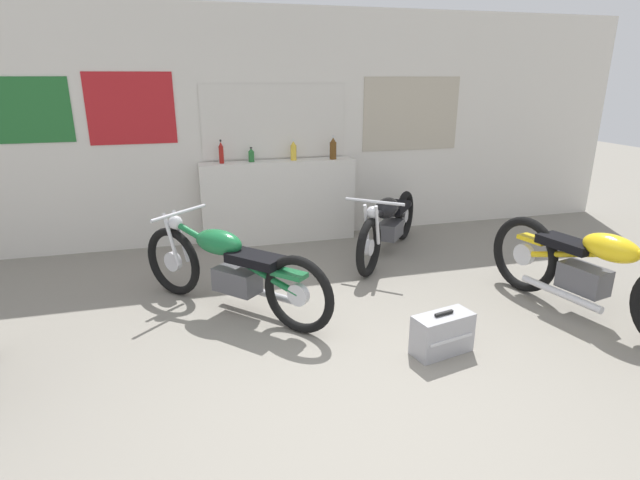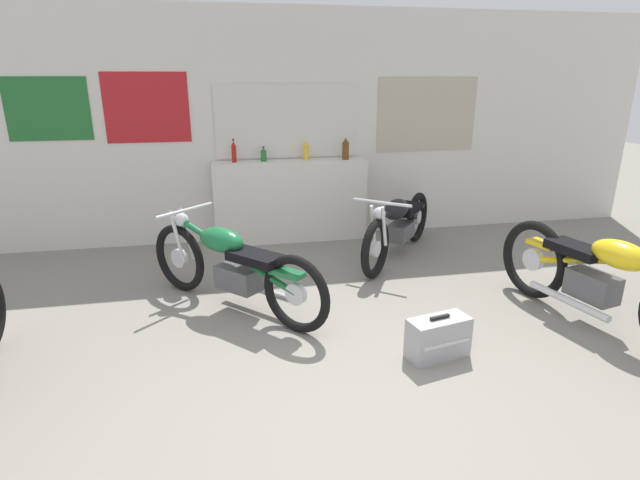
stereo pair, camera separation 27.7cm
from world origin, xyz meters
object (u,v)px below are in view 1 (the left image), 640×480
bottle_center (293,151)px  motorcycle_black (389,223)px  bottle_left_center (251,155)px  motorcycle_green (231,268)px  motorcycle_yellow (593,271)px  hard_case_silver (442,334)px  bottle_leftmost (221,153)px  bottle_right_center (333,149)px

bottle_center → motorcycle_black: bearing=-43.8°
bottle_left_center → motorcycle_green: 2.07m
motorcycle_yellow → bottle_center: bearing=124.5°
motorcycle_black → hard_case_silver: (-0.44, -2.13, -0.24)m
bottle_leftmost → motorcycle_yellow: size_ratio=0.13×
bottle_left_center → motorcycle_green: (-0.47, -1.90, -0.69)m
motorcycle_yellow → bottle_left_center: bearing=130.9°
bottle_center → bottle_right_center: bearing=-6.4°
bottle_left_center → hard_case_silver: (1.00, -3.03, -0.95)m
bottle_right_center → hard_case_silver: bearing=-90.3°
bottle_right_center → motorcycle_green: (-1.48, -1.83, -0.74)m
bottle_leftmost → hard_case_silver: size_ratio=0.56×
bottle_leftmost → bottle_center: bearing=-0.0°
bottle_leftmost → motorcycle_green: bottle_leftmost is taller
motorcycle_green → motorcycle_yellow: 3.10m
bottle_leftmost → motorcycle_green: (-0.12, -1.88, -0.73)m
bottle_leftmost → motorcycle_yellow: bottle_leftmost is taller
motorcycle_yellow → hard_case_silver: bearing=-173.4°
bottle_left_center → bottle_center: bearing=-1.4°
bottle_left_center → motorcycle_black: size_ratio=0.11×
bottle_center → motorcycle_black: size_ratio=0.16×
bottle_right_center → bottle_center: bearing=173.6°
motorcycle_green → motorcycle_black: motorcycle_green is taller
bottle_center → motorcycle_yellow: (1.96, -2.84, -0.69)m
bottle_leftmost → bottle_right_center: bearing=-2.3°
bottle_right_center → motorcycle_black: size_ratio=0.18×
bottle_center → bottle_left_center: bearing=178.6°
bottle_left_center → motorcycle_black: (1.44, -0.90, -0.71)m
bottle_left_center → motorcycle_yellow: size_ratio=0.08×
motorcycle_green → motorcycle_black: 2.16m
bottle_leftmost → bottle_center: (0.87, -0.00, -0.01)m
bottle_leftmost → hard_case_silver: 3.45m
bottle_center → motorcycle_black: bottle_center is taller
bottle_right_center → bottle_left_center: bearing=176.1°
bottle_center → motorcycle_black: 1.48m
hard_case_silver → bottle_center: bearing=99.0°
bottle_left_center → hard_case_silver: size_ratio=0.35×
bottle_left_center → bottle_center: (0.52, -0.01, 0.03)m
bottle_center → bottle_right_center: bottle_right_center is taller
motorcycle_green → motorcycle_yellow: motorcycle_yellow is taller
bottle_left_center → bottle_right_center: bottle_right_center is taller
bottle_right_center → motorcycle_yellow: size_ratio=0.14×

